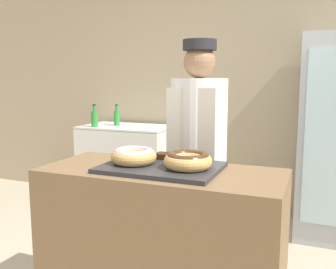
{
  "coord_description": "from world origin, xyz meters",
  "views": [
    {
      "loc": [
        0.79,
        -1.83,
        1.41
      ],
      "look_at": [
        0.0,
        0.1,
        1.1
      ],
      "focal_mm": 40.0,
      "sensor_mm": 36.0,
      "label": 1
    }
  ],
  "objects_px": {
    "donut_light_glaze": "(134,155)",
    "bottle_green": "(117,117)",
    "chest_freezer": "(128,166)",
    "brownie_back_right": "(181,157)",
    "brownie_back_left": "(164,156)",
    "bottle_green_b": "(95,118)",
    "donut_chocolate_glaze": "(188,160)",
    "beverage_fridge": "(336,138)",
    "serving_tray": "(161,167)",
    "baker_person": "(198,156)"
  },
  "relations": [
    {
      "from": "donut_light_glaze",
      "to": "bottle_green",
      "type": "distance_m",
      "value": 2.08
    },
    {
      "from": "donut_light_glaze",
      "to": "chest_freezer",
      "type": "height_order",
      "value": "donut_light_glaze"
    },
    {
      "from": "donut_light_glaze",
      "to": "brownie_back_right",
      "type": "xyz_separation_m",
      "value": [
        0.21,
        0.18,
        -0.03
      ]
    },
    {
      "from": "brownie_back_left",
      "to": "chest_freezer",
      "type": "xyz_separation_m",
      "value": [
        -1.09,
        1.58,
        -0.5
      ]
    },
    {
      "from": "bottle_green_b",
      "to": "donut_light_glaze",
      "type": "bearing_deg",
      "value": -50.74
    },
    {
      "from": "donut_chocolate_glaze",
      "to": "chest_freezer",
      "type": "relative_size",
      "value": 0.26
    },
    {
      "from": "brownie_back_right",
      "to": "bottle_green",
      "type": "relative_size",
      "value": 0.4
    },
    {
      "from": "chest_freezer",
      "to": "brownie_back_right",
      "type": "bearing_deg",
      "value": -52.61
    },
    {
      "from": "beverage_fridge",
      "to": "bottle_green",
      "type": "bearing_deg",
      "value": 179.93
    },
    {
      "from": "donut_light_glaze",
      "to": "chest_freezer",
      "type": "bearing_deg",
      "value": 119.38
    },
    {
      "from": "donut_light_glaze",
      "to": "chest_freezer",
      "type": "xyz_separation_m",
      "value": [
        -0.99,
        1.76,
        -0.53
      ]
    },
    {
      "from": "donut_chocolate_glaze",
      "to": "bottle_green_b",
      "type": "distance_m",
      "value": 2.23
    },
    {
      "from": "brownie_back_left",
      "to": "donut_chocolate_glaze",
      "type": "bearing_deg",
      "value": -40.37
    },
    {
      "from": "serving_tray",
      "to": "bottle_green_b",
      "type": "distance_m",
      "value": 2.1
    },
    {
      "from": "chest_freezer",
      "to": "bottle_green",
      "type": "height_order",
      "value": "bottle_green"
    },
    {
      "from": "donut_chocolate_glaze",
      "to": "chest_freezer",
      "type": "distance_m",
      "value": 2.26
    },
    {
      "from": "donut_light_glaze",
      "to": "brownie_back_right",
      "type": "height_order",
      "value": "donut_light_glaze"
    },
    {
      "from": "brownie_back_right",
      "to": "brownie_back_left",
      "type": "bearing_deg",
      "value": 180.0
    },
    {
      "from": "serving_tray",
      "to": "beverage_fridge",
      "type": "distance_m",
      "value": 1.97
    },
    {
      "from": "donut_light_glaze",
      "to": "beverage_fridge",
      "type": "height_order",
      "value": "beverage_fridge"
    },
    {
      "from": "baker_person",
      "to": "beverage_fridge",
      "type": "height_order",
      "value": "beverage_fridge"
    },
    {
      "from": "brownie_back_right",
      "to": "baker_person",
      "type": "distance_m",
      "value": 0.48
    },
    {
      "from": "donut_chocolate_glaze",
      "to": "bottle_green",
      "type": "height_order",
      "value": "bottle_green"
    },
    {
      "from": "donut_chocolate_glaze",
      "to": "beverage_fridge",
      "type": "height_order",
      "value": "beverage_fridge"
    },
    {
      "from": "brownie_back_left",
      "to": "beverage_fridge",
      "type": "xyz_separation_m",
      "value": [
        0.99,
        1.57,
        -0.06
      ]
    },
    {
      "from": "beverage_fridge",
      "to": "bottle_green_b",
      "type": "height_order",
      "value": "beverage_fridge"
    },
    {
      "from": "brownie_back_left",
      "to": "bottle_green",
      "type": "xyz_separation_m",
      "value": [
        -1.22,
        1.57,
        0.04
      ]
    },
    {
      "from": "serving_tray",
      "to": "brownie_back_right",
      "type": "relative_size",
      "value": 6.86
    },
    {
      "from": "serving_tray",
      "to": "chest_freezer",
      "type": "relative_size",
      "value": 0.65
    },
    {
      "from": "brownie_back_left",
      "to": "beverage_fridge",
      "type": "distance_m",
      "value": 1.86
    },
    {
      "from": "donut_light_glaze",
      "to": "beverage_fridge",
      "type": "relative_size",
      "value": 0.14
    },
    {
      "from": "donut_chocolate_glaze",
      "to": "bottle_green",
      "type": "bearing_deg",
      "value": 129.24
    },
    {
      "from": "serving_tray",
      "to": "beverage_fridge",
      "type": "bearing_deg",
      "value": 61.78
    },
    {
      "from": "brownie_back_right",
      "to": "bottle_green",
      "type": "bearing_deg",
      "value": 130.21
    },
    {
      "from": "donut_chocolate_glaze",
      "to": "chest_freezer",
      "type": "xyz_separation_m",
      "value": [
        -1.31,
        1.76,
        -0.53
      ]
    },
    {
      "from": "brownie_back_left",
      "to": "beverage_fridge",
      "type": "height_order",
      "value": "beverage_fridge"
    },
    {
      "from": "baker_person",
      "to": "beverage_fridge",
      "type": "bearing_deg",
      "value": 50.05
    },
    {
      "from": "brownie_back_right",
      "to": "serving_tray",
      "type": "bearing_deg",
      "value": -108.18
    },
    {
      "from": "brownie_back_left",
      "to": "baker_person",
      "type": "xyz_separation_m",
      "value": [
        0.07,
        0.47,
        -0.08
      ]
    },
    {
      "from": "brownie_back_right",
      "to": "beverage_fridge",
      "type": "distance_m",
      "value": 1.8
    },
    {
      "from": "brownie_back_left",
      "to": "baker_person",
      "type": "height_order",
      "value": "baker_person"
    },
    {
      "from": "chest_freezer",
      "to": "donut_light_glaze",
      "type": "bearing_deg",
      "value": -60.62
    },
    {
      "from": "baker_person",
      "to": "bottle_green_b",
      "type": "xyz_separation_m",
      "value": [
        -1.44,
        0.9,
        0.12
      ]
    },
    {
      "from": "baker_person",
      "to": "bottle_green",
      "type": "xyz_separation_m",
      "value": [
        -1.28,
        1.1,
        0.12
      ]
    },
    {
      "from": "serving_tray",
      "to": "donut_light_glaze",
      "type": "bearing_deg",
      "value": -174.87
    },
    {
      "from": "brownie_back_right",
      "to": "chest_freezer",
      "type": "height_order",
      "value": "brownie_back_right"
    },
    {
      "from": "donut_chocolate_glaze",
      "to": "baker_person",
      "type": "xyz_separation_m",
      "value": [
        -0.15,
        0.65,
        -0.11
      ]
    },
    {
      "from": "beverage_fridge",
      "to": "bottle_green",
      "type": "relative_size",
      "value": 7.73
    },
    {
      "from": "brownie_back_left",
      "to": "chest_freezer",
      "type": "height_order",
      "value": "brownie_back_left"
    },
    {
      "from": "brownie_back_left",
      "to": "beverage_fridge",
      "type": "relative_size",
      "value": 0.05
    }
  ]
}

